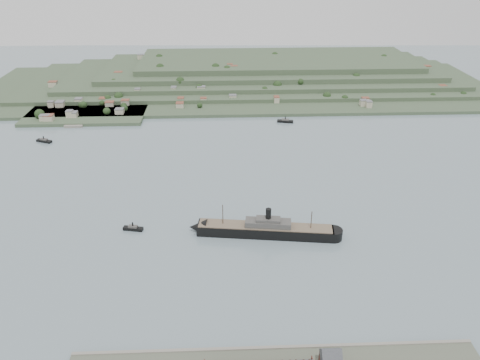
{
  "coord_description": "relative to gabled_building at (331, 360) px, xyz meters",
  "views": [
    {
      "loc": [
        -26.42,
        -333.91,
        201.36
      ],
      "look_at": [
        -11.38,
        30.0,
        13.71
      ],
      "focal_mm": 35.0,
      "sensor_mm": 36.0,
      "label": 1
    }
  ],
  "objects": [
    {
      "name": "ground",
      "position": [
        -27.5,
        164.0,
        -8.19
      ],
      "size": [
        1400.0,
        1400.0,
        0.0
      ],
      "primitive_type": "plane",
      "color": "slate",
      "rests_on": "ground"
    },
    {
      "name": "steamship",
      "position": [
        -25.36,
        128.04,
        -3.0
      ],
      "size": [
        116.8,
        27.91,
        28.06
      ],
      "color": "black",
      "rests_on": "ground"
    },
    {
      "name": "far_peninsula",
      "position": [
        0.41,
        557.1,
        3.69
      ],
      "size": [
        760.0,
        309.0,
        30.0
      ],
      "color": "#394F34",
      "rests_on": "ground"
    },
    {
      "name": "ferry_west",
      "position": [
        -252.64,
        322.33,
        -6.52
      ],
      "size": [
        18.97,
        11.81,
        6.91
      ],
      "color": "black",
      "rests_on": "ground"
    },
    {
      "name": "ferry_east",
      "position": [
        24.58,
        374.23,
        -6.41
      ],
      "size": [
        20.37,
        9.49,
        7.37
      ],
      "color": "black",
      "rests_on": "ground"
    },
    {
      "name": "gabled_building",
      "position": [
        0.0,
        0.0,
        0.0
      ],
      "size": [
        10.4,
        10.18,
        14.09
      ],
      "color": "#49211A",
      "rests_on": "ground"
    },
    {
      "name": "tugboat",
      "position": [
        -124.42,
        138.91,
        -6.48
      ],
      "size": [
        16.04,
        7.13,
        6.99
      ],
      "color": "black",
      "rests_on": "ground"
    }
  ]
}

